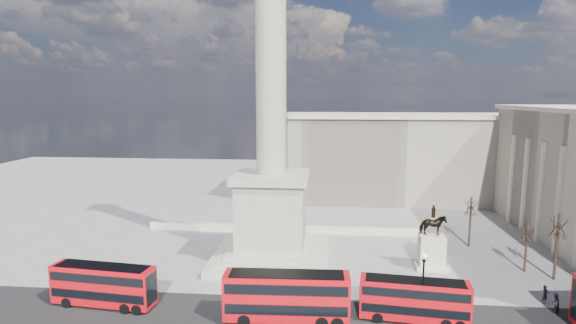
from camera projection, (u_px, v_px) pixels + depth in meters
The scene contains 16 objects.
ground at pixel (267, 275), 50.98m from camera, with size 180.00×180.00×0.00m, color #9B9792.
asphalt_road at pixel (306, 320), 40.69m from camera, with size 120.00×9.00×0.01m, color #272727.
nelsons_column at pixel (271, 156), 53.98m from camera, with size 14.00×14.00×49.85m.
balustrade_wall at pixel (281, 229), 66.66m from camera, with size 40.00×0.60×1.10m, color beige.
building_northeast at pixel (396, 157), 87.38m from camera, with size 51.00×17.00×16.60m.
red_bus_a at pixel (104, 285), 43.19m from camera, with size 10.28×3.40×4.09m.
red_bus_b at pixel (287, 296), 40.19m from camera, with size 11.30×2.96×4.55m.
red_bus_c at pixel (415, 300), 40.29m from camera, with size 9.79×3.24×3.89m.
victorian_lamp at pixel (423, 283), 39.19m from camera, with size 0.58×0.58×6.76m.
equestrian_statue at pixel (432, 247), 52.51m from camera, with size 3.64×2.73×7.68m.
bare_tree_near at pixel (559, 225), 48.82m from camera, with size 1.82×1.82×7.95m.
bare_tree_mid at pixel (527, 232), 51.22m from camera, with size 1.58×1.58×6.00m.
bare_tree_far at pixel (471, 206), 59.72m from camera, with size 1.75×1.75×7.16m.
pedestrian_walking at pixel (545, 294), 43.90m from camera, with size 0.67×0.44×1.84m, color #282329.
pedestrian_standing at pixel (555, 303), 41.95m from camera, with size 0.93×0.73×1.92m, color #282329.
pedestrian_crossing at pixel (430, 300), 42.98m from camera, with size 0.98×0.41×1.67m, color #282329.
Camera 1 is at (6.76, -48.09, 20.27)m, focal length 28.00 mm.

